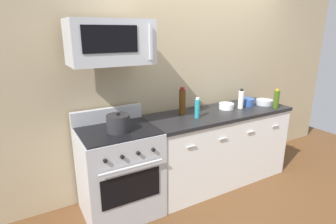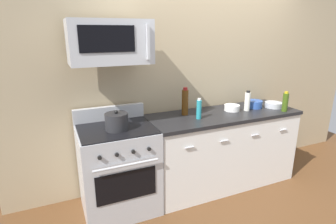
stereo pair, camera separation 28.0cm
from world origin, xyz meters
TOP-DOWN VIEW (x-y plane):
  - ground_plane at (0.00, 0.00)m, footprint 5.91×5.91m
  - back_wall at (0.00, 0.41)m, footprint 4.92×0.10m
  - counter_unit at (-0.00, -0.00)m, footprint 1.83×0.66m
  - range_oven at (-1.29, 0.00)m, footprint 0.76×0.69m
  - microwave at (-1.29, 0.05)m, footprint 0.74×0.44m
  - bottle_wine_amber at (-0.46, 0.13)m, footprint 0.08×0.08m
  - bottle_olive_oil at (0.71, -0.23)m, footprint 0.07×0.07m
  - bottle_vinegar_white at (0.31, -0.02)m, footprint 0.07×0.07m
  - bottle_dish_soap at (-0.39, -0.07)m, footprint 0.06×0.06m
  - bowl_steel_prep at (0.72, -0.04)m, footprint 0.21×0.21m
  - bowl_white_ceramic at (0.14, 0.05)m, footprint 0.18×0.18m
  - bowl_blue_mixing at (0.49, 0.05)m, footprint 0.19×0.19m
  - stockpot at (-1.29, -0.05)m, footprint 0.22×0.22m

SIDE VIEW (x-z plane):
  - ground_plane at x=0.00m, z-range 0.00..0.00m
  - counter_unit at x=0.00m, z-range 0.00..0.92m
  - range_oven at x=-1.29m, z-range -0.07..1.00m
  - bowl_steel_prep at x=0.72m, z-range 0.92..0.99m
  - bowl_white_ceramic at x=0.14m, z-range 0.92..0.99m
  - bowl_blue_mixing at x=0.49m, z-range 0.92..1.01m
  - stockpot at x=-1.29m, z-range 0.91..1.10m
  - bottle_dish_soap at x=-0.39m, z-range 0.91..1.14m
  - bottle_olive_oil at x=0.71m, z-range 0.91..1.16m
  - bottle_vinegar_white at x=0.31m, z-range 0.91..1.16m
  - bottle_wine_amber at x=-0.46m, z-range 0.91..1.23m
  - back_wall at x=0.00m, z-range 0.00..2.70m
  - microwave at x=-1.29m, z-range 1.55..1.95m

